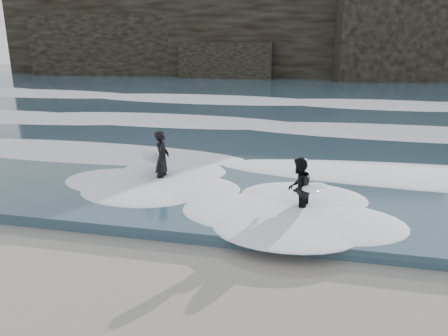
{
  "coord_description": "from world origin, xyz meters",
  "views": [
    {
      "loc": [
        2.46,
        -5.79,
        4.66
      ],
      "look_at": [
        -0.22,
        5.97,
        1.0
      ],
      "focal_mm": 35.0,
      "sensor_mm": 36.0,
      "label": 1
    }
  ],
  "objects": [
    {
      "name": "surfer_left",
      "position": [
        -2.49,
        6.78,
        0.92
      ],
      "size": [
        1.12,
        1.89,
        1.82
      ],
      "color": "black",
      "rests_on": "ground"
    },
    {
      "name": "ground",
      "position": [
        0.0,
        0.0,
        0.0
      ],
      "size": [
        120.0,
        120.0,
        0.0
      ],
      "primitive_type": "plane",
      "color": "olive",
      "rests_on": "ground"
    },
    {
      "name": "foam_far",
      "position": [
        0.0,
        25.0,
        0.45
      ],
      "size": [
        60.0,
        4.8,
        0.3
      ],
      "primitive_type": "ellipsoid",
      "color": "white",
      "rests_on": "sea"
    },
    {
      "name": "surfer_right",
      "position": [
        2.04,
        5.17,
        0.84
      ],
      "size": [
        1.24,
        2.3,
        1.66
      ],
      "color": "black",
      "rests_on": "ground"
    },
    {
      "name": "foam_mid",
      "position": [
        0.0,
        16.0,
        0.42
      ],
      "size": [
        60.0,
        4.0,
        0.24
      ],
      "primitive_type": "ellipsoid",
      "color": "white",
      "rests_on": "sea"
    },
    {
      "name": "sea",
      "position": [
        0.0,
        29.0,
        0.15
      ],
      "size": [
        90.0,
        52.0,
        0.3
      ],
      "primitive_type": "cube",
      "color": "#2D4655",
      "rests_on": "ground"
    },
    {
      "name": "foam_near",
      "position": [
        0.0,
        9.0,
        0.4
      ],
      "size": [
        60.0,
        3.2,
        0.2
      ],
      "primitive_type": "ellipsoid",
      "color": "white",
      "rests_on": "sea"
    },
    {
      "name": "headland",
      "position": [
        0.0,
        46.0,
        5.0
      ],
      "size": [
        70.0,
        9.0,
        10.0
      ],
      "primitive_type": "cube",
      "color": "black",
      "rests_on": "ground"
    }
  ]
}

